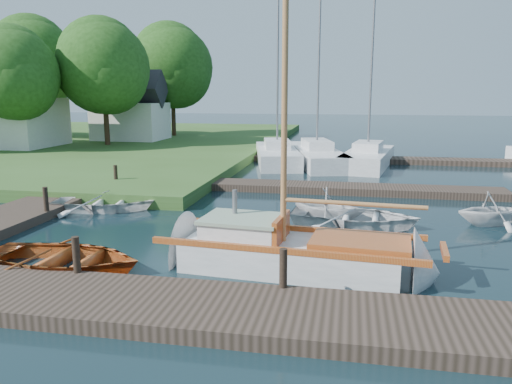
% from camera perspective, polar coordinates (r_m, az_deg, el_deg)
% --- Properties ---
extents(ground, '(160.00, 160.00, 0.00)m').
position_cam_1_polar(ground, '(15.19, 0.00, -4.44)').
color(ground, black).
rests_on(ground, ground).
extents(near_dock, '(18.00, 2.20, 0.30)m').
position_cam_1_polar(near_dock, '(9.66, -6.82, -13.14)').
color(near_dock, '#2D241B').
rests_on(near_dock, ground).
extents(left_dock, '(2.20, 18.00, 0.30)m').
position_cam_1_polar(left_dock, '(19.97, -22.03, -0.99)').
color(left_dock, '#2D241B').
rests_on(left_dock, ground).
extents(far_dock, '(14.00, 1.60, 0.30)m').
position_cam_1_polar(far_dock, '(21.25, 8.59, 0.43)').
color(far_dock, '#2D241B').
rests_on(far_dock, ground).
extents(pontoon, '(30.00, 1.60, 0.30)m').
position_cam_1_polar(pontoon, '(31.48, 24.04, 3.12)').
color(pontoon, '#2D241B').
rests_on(pontoon, ground).
extents(mooring_post_1, '(0.16, 0.16, 0.80)m').
position_cam_1_polar(mooring_post_1, '(11.50, -19.85, -6.75)').
color(mooring_post_1, black).
rests_on(mooring_post_1, near_dock).
extents(mooring_post_2, '(0.16, 0.16, 0.80)m').
position_cam_1_polar(mooring_post_2, '(10.05, 3.14, -8.68)').
color(mooring_post_2, black).
rests_on(mooring_post_2, near_dock).
extents(mooring_post_4, '(0.16, 0.16, 0.80)m').
position_cam_1_polar(mooring_post_4, '(17.68, -22.89, -0.75)').
color(mooring_post_4, black).
rests_on(mooring_post_4, left_dock).
extents(mooring_post_5, '(0.16, 0.16, 0.80)m').
position_cam_1_polar(mooring_post_5, '(21.94, -15.74, 1.93)').
color(mooring_post_5, black).
rests_on(mooring_post_5, left_dock).
extents(sailboat, '(7.30, 2.60, 9.83)m').
position_cam_1_polar(sailboat, '(11.92, 4.82, -7.25)').
color(sailboat, silver).
rests_on(sailboat, ground).
extents(dinghy, '(3.97, 2.91, 0.80)m').
position_cam_1_polar(dinghy, '(12.67, -21.30, -6.61)').
color(dinghy, '#993412').
rests_on(dinghy, ground).
extents(tender_a, '(3.96, 3.14, 0.74)m').
position_cam_1_polar(tender_a, '(18.53, -16.96, -0.87)').
color(tender_a, silver).
rests_on(tender_a, ground).
extents(tender_b, '(2.73, 2.49, 1.22)m').
position_cam_1_polar(tender_b, '(16.25, 8.38, -1.29)').
color(tender_b, silver).
rests_on(tender_b, ground).
extents(tender_c, '(4.17, 3.14, 0.82)m').
position_cam_1_polar(tender_c, '(15.83, 11.19, -2.49)').
color(tender_c, silver).
rests_on(tender_c, ground).
extents(tender_d, '(2.75, 2.57, 1.18)m').
position_cam_1_polar(tender_d, '(17.36, 25.33, -1.54)').
color(tender_d, silver).
rests_on(tender_d, ground).
extents(marina_boat_0, '(3.80, 7.96, 10.42)m').
position_cam_1_polar(marina_boat_0, '(29.35, 2.41, 4.39)').
color(marina_boat_0, silver).
rests_on(marina_boat_0, ground).
extents(marina_boat_1, '(4.28, 9.00, 10.73)m').
position_cam_1_polar(marina_boat_1, '(29.32, 6.94, 4.30)').
color(marina_boat_1, silver).
rests_on(marina_boat_1, ground).
extents(marina_boat_2, '(3.38, 7.40, 10.81)m').
position_cam_1_polar(marina_boat_2, '(28.70, 12.65, 3.98)').
color(marina_boat_2, silver).
rests_on(marina_boat_2, ground).
extents(house_a, '(6.30, 5.00, 6.29)m').
position_cam_1_polar(house_a, '(37.94, -26.38, 8.45)').
color(house_a, white).
rests_on(house_a, shore).
extents(house_c, '(5.25, 4.00, 5.28)m').
position_cam_1_polar(house_c, '(40.05, -14.13, 8.83)').
color(house_c, white).
rests_on(house_c, shore).
extents(tree_2, '(5.83, 5.75, 7.82)m').
position_cam_1_polar(tree_2, '(35.18, -25.98, 12.08)').
color(tree_2, '#332114').
rests_on(tree_2, shore).
extents(tree_3, '(6.41, 6.38, 8.74)m').
position_cam_1_polar(tree_3, '(36.51, -17.03, 13.53)').
color(tree_3, '#332114').
rests_on(tree_3, shore).
extents(tree_4, '(7.01, 7.01, 9.66)m').
position_cam_1_polar(tree_4, '(44.06, -24.10, 13.34)').
color(tree_4, '#332114').
rests_on(tree_4, shore).
extents(tree_7, '(6.83, 6.83, 9.38)m').
position_cam_1_polar(tree_7, '(43.06, -9.56, 13.99)').
color(tree_7, '#332114').
rests_on(tree_7, shore).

